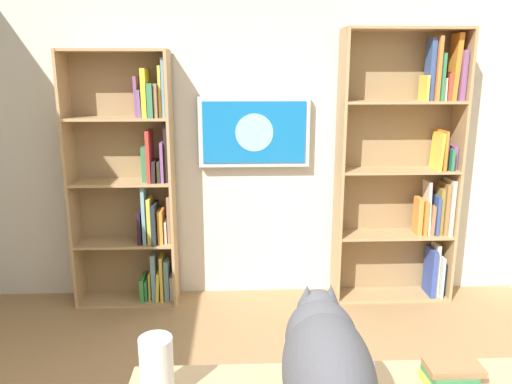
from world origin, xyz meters
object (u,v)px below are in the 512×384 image
Objects in this scene: wall_mounted_tv at (254,132)px; coffee_mug at (362,375)px; paper_towel_roll at (157,369)px; desk_book_stack at (451,373)px; bookshelf_left at (410,170)px; cat at (325,364)px; bookshelf_right at (135,184)px.

coffee_mug is at bearing 96.65° from wall_mounted_tv.
desk_book_stack is at bearing -177.42° from paper_towel_roll.
wall_mounted_tv is 2.51m from paper_towel_roll.
bookshelf_left is 2.46× the size of wall_mounted_tv.
wall_mounted_tv is at bearing -75.99° from desk_book_stack.
cat is at bearing 65.52° from bookshelf_left.
desk_book_stack is (-0.32, -0.02, -0.01)m from coffee_mug.
bookshelf_right is 2.68m from cat.
coffee_mug is at bearing -177.58° from paper_towel_roll.
desk_book_stack is at bearing 74.25° from bookshelf_left.
paper_towel_roll is at bearing 54.87° from bookshelf_left.
coffee_mug is 0.32m from desk_book_stack.
bookshelf_right is 2.28× the size of wall_mounted_tv.
paper_towel_roll is at bearing 102.73° from bookshelf_right.
paper_towel_roll is at bearing 2.58° from desk_book_stack.
wall_mounted_tv is 2.52m from desk_book_stack.
cat is 3.47× the size of desk_book_stack.
desk_book_stack is at bearing 104.01° from wall_mounted_tv.
bookshelf_left is 2.41m from desk_book_stack.
cat is 0.55m from paper_towel_roll.
bookshelf_left is 2.19m from bookshelf_right.
desk_book_stack is (0.65, 2.31, -0.27)m from bookshelf_left.
bookshelf_right is 2.77m from desk_book_stack.
paper_towel_roll is 1.11× the size of desk_book_stack.
bookshelf_left is 2.71m from cat.
bookshelf_left is at bearing -105.75° from desk_book_stack.
cat is at bearing 92.76° from wall_mounted_tv.
bookshelf_right is 10.03× the size of desk_book_stack.
desk_book_stack is (-0.47, -0.16, -0.15)m from cat.
coffee_mug is (0.97, 2.32, -0.26)m from bookshelf_left.
bookshelf_left is at bearing -179.89° from bookshelf_right.
bookshelf_left is 9.74× the size of paper_towel_roll.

